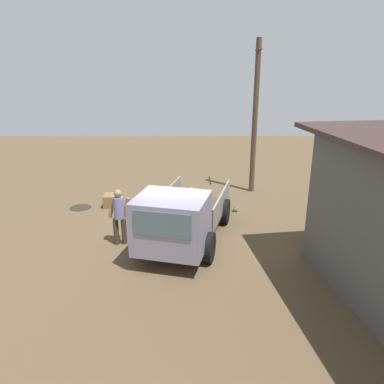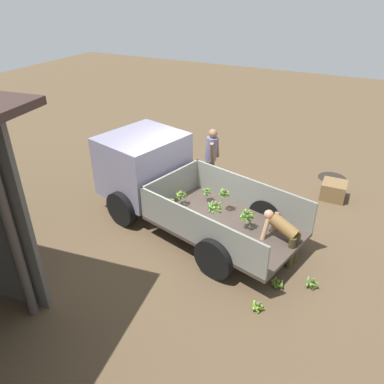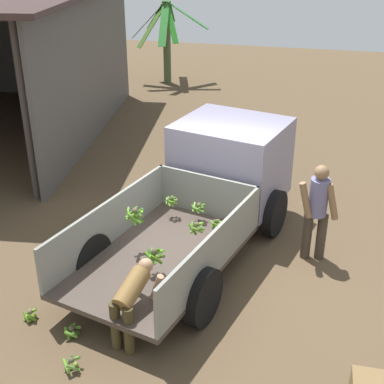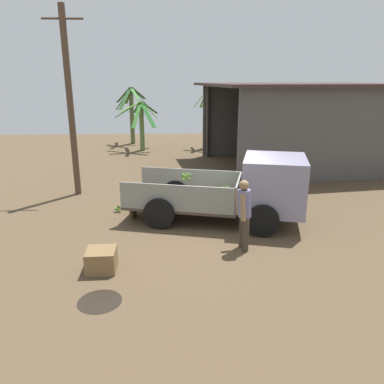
# 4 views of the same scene
# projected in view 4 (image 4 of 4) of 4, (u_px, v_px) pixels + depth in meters

# --- Properties ---
(ground) EXTENTS (36.00, 36.00, 0.00)m
(ground) POSITION_uv_depth(u_px,v_px,m) (223.00, 221.00, 10.70)
(ground) COLOR brown
(mud_patch_0) EXTENTS (0.81, 0.81, 0.01)m
(mud_patch_0) POSITION_uv_depth(u_px,v_px,m) (100.00, 301.00, 6.85)
(mud_patch_0) COLOR black
(mud_patch_0) RESTS_ON ground
(cargo_truck) EXTENTS (5.23, 3.03, 1.89)m
(cargo_truck) POSITION_uv_depth(u_px,v_px,m) (255.00, 188.00, 10.37)
(cargo_truck) COLOR #433730
(cargo_truck) RESTS_ON ground
(warehouse_shed) EXTENTS (9.43, 7.93, 3.72)m
(warehouse_shed) POSITION_uv_depth(u_px,v_px,m) (312.00, 107.00, 16.93)
(warehouse_shed) COLOR #4F4C49
(warehouse_shed) RESTS_ON ground
(utility_pole) EXTENTS (1.29, 0.21, 6.15)m
(utility_pole) POSITION_uv_depth(u_px,v_px,m) (70.00, 103.00, 12.36)
(utility_pole) COLOR #4E3A2B
(utility_pole) RESTS_ON ground
(banana_palm_2) EXTENTS (2.47, 2.86, 2.73)m
(banana_palm_2) POSITION_uv_depth(u_px,v_px,m) (141.00, 123.00, 20.81)
(banana_palm_2) COLOR #5C7A42
(banana_palm_2) RESTS_ON ground
(banana_palm_3) EXTENTS (2.69, 2.18, 3.01)m
(banana_palm_3) POSITION_uv_depth(u_px,v_px,m) (359.00, 117.00, 21.93)
(banana_palm_3) COLOR #518143
(banana_palm_3) RESTS_ON ground
(banana_palm_4) EXTENTS (1.84, 2.51, 3.43)m
(banana_palm_4) POSITION_uv_depth(u_px,v_px,m) (132.00, 113.00, 22.95)
(banana_palm_4) COLOR #556339
(banana_palm_4) RESTS_ON ground
(banana_palm_5) EXTENTS (1.76, 2.03, 3.46)m
(banana_palm_5) POSITION_uv_depth(u_px,v_px,m) (209.00, 116.00, 21.57)
(banana_palm_5) COLOR #546A49
(banana_palm_5) RESTS_ON ground
(person_foreground_visitor) EXTENTS (0.38, 0.68, 1.71)m
(person_foreground_visitor) POSITION_uv_depth(u_px,v_px,m) (244.00, 212.00, 8.69)
(person_foreground_visitor) COLOR #3E3328
(person_foreground_visitor) RESTS_ON ground
(person_worker_loading) EXTENTS (0.81, 0.63, 1.06)m
(person_worker_loading) POSITION_uv_depth(u_px,v_px,m) (140.00, 196.00, 10.79)
(person_worker_loading) COLOR #3D331B
(person_worker_loading) RESTS_ON ground
(banana_bunch_on_ground_0) EXTENTS (0.23, 0.25, 0.21)m
(banana_bunch_on_ground_0) POSITION_uv_depth(u_px,v_px,m) (118.00, 208.00, 11.43)
(banana_bunch_on_ground_0) COLOR brown
(banana_bunch_on_ground_0) RESTS_ON ground
(banana_bunch_on_ground_1) EXTENTS (0.21, 0.21, 0.19)m
(banana_bunch_on_ground_1) POSITION_uv_depth(u_px,v_px,m) (145.00, 198.00, 12.43)
(banana_bunch_on_ground_1) COLOR brown
(banana_bunch_on_ground_1) RESTS_ON ground
(banana_bunch_on_ground_2) EXTENTS (0.25, 0.24, 0.18)m
(banana_bunch_on_ground_2) POSITION_uv_depth(u_px,v_px,m) (138.00, 205.00, 11.73)
(banana_bunch_on_ground_2) COLOR brown
(banana_bunch_on_ground_2) RESTS_ON ground
(wooden_crate_0) EXTENTS (0.62, 0.62, 0.47)m
(wooden_crate_0) POSITION_uv_depth(u_px,v_px,m) (101.00, 260.00, 7.91)
(wooden_crate_0) COLOR brown
(wooden_crate_0) RESTS_ON ground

